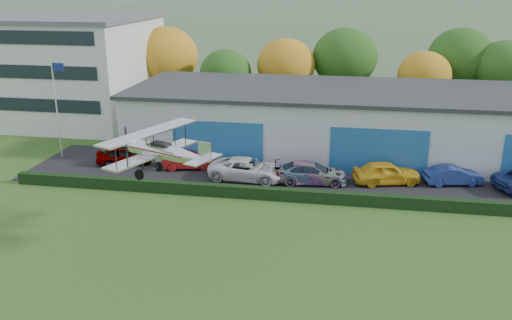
% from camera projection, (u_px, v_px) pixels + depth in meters
% --- Properties ---
extents(apron, '(48.00, 9.00, 0.05)m').
position_uv_depth(apron, '(349.00, 179.00, 39.52)').
color(apron, black).
rests_on(apron, ground).
extents(hedge, '(46.00, 0.60, 0.80)m').
position_uv_depth(hedge, '(348.00, 199.00, 34.91)').
color(hedge, black).
rests_on(hedge, ground).
extents(hangar, '(40.60, 12.60, 5.30)m').
position_uv_depth(hangar, '(376.00, 122.00, 44.90)').
color(hangar, '#B2B7BC').
rests_on(hangar, ground).
extents(office_block, '(20.60, 15.60, 10.40)m').
position_uv_depth(office_block, '(49.00, 67.00, 56.09)').
color(office_block, silver).
rests_on(office_block, ground).
extents(flagpole, '(1.05, 0.10, 8.00)m').
position_uv_depth(flagpole, '(57.00, 100.00, 42.73)').
color(flagpole, silver).
rests_on(flagpole, ground).
extents(tree_belt, '(75.70, 13.22, 10.12)m').
position_uv_depth(tree_belt, '(333.00, 63.00, 56.49)').
color(tree_belt, '#3D2614').
rests_on(tree_belt, ground).
extents(distant_hills, '(430.00, 196.00, 56.00)m').
position_uv_depth(distant_hills, '(326.00, 79.00, 156.17)').
color(distant_hills, '#4C6642').
rests_on(distant_hills, ground).
extents(car_0, '(4.54, 2.94, 1.44)m').
position_uv_depth(car_0, '(124.00, 155.00, 42.43)').
color(car_0, gray).
rests_on(car_0, apron).
extents(car_1, '(4.26, 2.35, 1.33)m').
position_uv_depth(car_1, '(189.00, 160.00, 41.41)').
color(car_1, maroon).
rests_on(car_1, apron).
extents(car_2, '(5.70, 2.90, 1.54)m').
position_uv_depth(car_2, '(248.00, 169.00, 39.11)').
color(car_2, silver).
rests_on(car_2, apron).
extents(car_3, '(5.34, 2.63, 1.49)m').
position_uv_depth(car_3, '(311.00, 173.00, 38.45)').
color(car_3, gray).
rests_on(car_3, apron).
extents(car_4, '(5.00, 2.98, 1.59)m').
position_uv_depth(car_4, '(386.00, 173.00, 38.33)').
color(car_4, gold).
rests_on(car_4, apron).
extents(car_5, '(4.22, 2.27, 1.32)m').
position_uv_depth(car_5, '(453.00, 175.00, 38.19)').
color(car_5, navy).
rests_on(car_5, apron).
extents(biplane, '(5.79, 6.44, 2.45)m').
position_uv_depth(biplane, '(162.00, 150.00, 28.02)').
color(biplane, silver).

